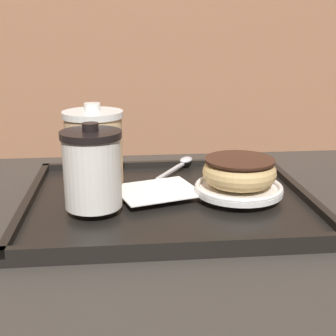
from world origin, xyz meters
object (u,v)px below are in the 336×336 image
at_px(coffee_cup_front, 92,169).
at_px(donut_chocolate_glazed, 239,171).
at_px(coffee_cup_rear, 94,147).
at_px(spoon, 182,163).

xyz_separation_m(coffee_cup_front, donut_chocolate_glazed, (0.23, 0.04, -0.02)).
bearing_deg(coffee_cup_rear, spoon, 30.05).
distance_m(coffee_cup_rear, spoon, 0.19).
height_order(coffee_cup_front, donut_chocolate_glazed, coffee_cup_front).
relative_size(coffee_cup_rear, spoon, 1.06).
height_order(coffee_cup_rear, donut_chocolate_glazed, coffee_cup_rear).
height_order(coffee_cup_front, spoon, coffee_cup_front).
bearing_deg(coffee_cup_front, donut_chocolate_glazed, 9.35).
distance_m(coffee_cup_front, donut_chocolate_glazed, 0.23).
bearing_deg(spoon, coffee_cup_front, 173.09).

